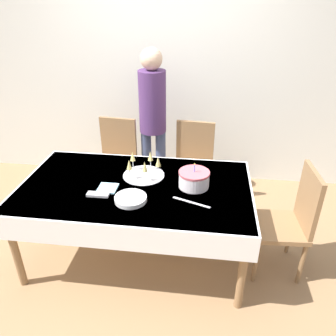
% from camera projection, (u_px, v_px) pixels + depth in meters
% --- Properties ---
extents(ground_plane, '(12.00, 12.00, 0.00)m').
position_uv_depth(ground_plane, '(139.00, 253.00, 3.00)').
color(ground_plane, '#93704C').
extents(wall_back, '(8.00, 0.05, 2.70)m').
position_uv_depth(wall_back, '(162.00, 68.00, 3.72)').
color(wall_back, silver).
rests_on(wall_back, ground_plane).
extents(dining_table, '(1.88, 1.08, 0.73)m').
position_uv_depth(dining_table, '(136.00, 196.00, 2.70)').
color(dining_table, white).
rests_on(dining_table, ground_plane).
extents(dining_chair_far_left, '(0.46, 0.46, 0.94)m').
position_uv_depth(dining_chair_far_left, '(116.00, 159.00, 3.55)').
color(dining_chair_far_left, olive).
rests_on(dining_chair_far_left, ground_plane).
extents(dining_chair_far_right, '(0.46, 0.46, 0.94)m').
position_uv_depth(dining_chair_far_right, '(193.00, 163.00, 3.46)').
color(dining_chair_far_right, olive).
rests_on(dining_chair_far_right, ground_plane).
extents(dining_chair_right_end, '(0.45, 0.45, 0.94)m').
position_uv_depth(dining_chair_right_end, '(290.00, 218.00, 2.62)').
color(dining_chair_right_end, olive).
rests_on(dining_chair_right_end, ground_plane).
extents(birthday_cake, '(0.25, 0.25, 0.21)m').
position_uv_depth(birthday_cake, '(194.00, 179.00, 2.61)').
color(birthday_cake, white).
rests_on(birthday_cake, dining_table).
extents(champagne_tray, '(0.35, 0.35, 0.18)m').
position_uv_depth(champagne_tray, '(143.00, 168.00, 2.77)').
color(champagne_tray, silver).
rests_on(champagne_tray, dining_table).
extents(plate_stack_main, '(0.24, 0.24, 0.03)m').
position_uv_depth(plate_stack_main, '(131.00, 199.00, 2.45)').
color(plate_stack_main, white).
rests_on(plate_stack_main, dining_table).
extents(cake_knife, '(0.29, 0.12, 0.00)m').
position_uv_depth(cake_knife, '(191.00, 202.00, 2.44)').
color(cake_knife, silver).
rests_on(cake_knife, dining_table).
extents(fork_pile, '(0.17, 0.06, 0.02)m').
position_uv_depth(fork_pile, '(98.00, 194.00, 2.52)').
color(fork_pile, silver).
rests_on(fork_pile, dining_table).
extents(napkin_pile, '(0.15, 0.15, 0.01)m').
position_uv_depth(napkin_pile, '(108.00, 188.00, 2.61)').
color(napkin_pile, '#8CC6E0').
rests_on(napkin_pile, dining_table).
extents(person_standing, '(0.28, 0.28, 1.66)m').
position_uv_depth(person_standing, '(153.00, 113.00, 3.41)').
color(person_standing, '#3F4C72').
rests_on(person_standing, ground_plane).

